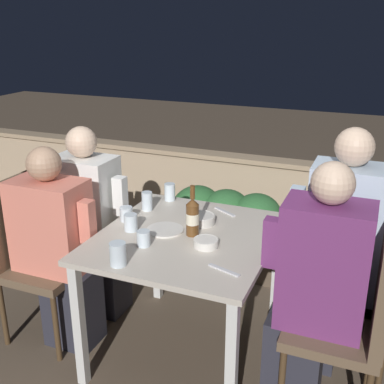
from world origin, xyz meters
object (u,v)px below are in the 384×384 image
object	(u,v)px
chair_left_far	(66,223)
chair_right_near	(359,312)
person_purple_stripe	(314,291)
person_blue_shirt	(336,253)
person_coral_top	(58,249)
chair_left_near	(29,246)
chair_right_far	(375,279)
person_white_polo	(92,222)
beer_bottle	(193,216)

from	to	relation	value
chair_left_far	chair_right_near	distance (m)	1.88
person_purple_stripe	person_blue_shirt	size ratio (longest dim) A/B	0.94
person_coral_top	chair_left_near	bearing A→B (deg)	180.00
person_purple_stripe	chair_right_far	xyz separation A→B (m)	(0.26, 0.34, -0.06)
chair_left_near	chair_right_far	size ratio (longest dim) A/B	1.00
chair_left_near	person_white_polo	world-z (taller)	person_white_polo
person_purple_stripe	person_coral_top	bearing A→B (deg)	-178.89
person_blue_shirt	person_coral_top	bearing A→B (deg)	-166.15
chair_right_far	person_blue_shirt	distance (m)	0.23
person_blue_shirt	beer_bottle	xyz separation A→B (m)	(-0.73, -0.18, 0.16)
chair_right_near	chair_right_far	world-z (taller)	same
person_white_polo	beer_bottle	distance (m)	0.81
chair_left_near	chair_right_near	size ratio (longest dim) A/B	1.00
chair_right_far	person_purple_stripe	bearing A→B (deg)	-127.49
chair_left_near	chair_left_far	world-z (taller)	same
chair_right_far	chair_right_near	bearing A→B (deg)	-98.72
chair_right_near	person_purple_stripe	distance (m)	0.22
person_blue_shirt	chair_left_far	bearing A→B (deg)	-179.77
person_white_polo	chair_right_far	distance (m)	1.70
chair_left_near	person_purple_stripe	xyz separation A→B (m)	(1.64, 0.03, 0.06)
person_purple_stripe	chair_right_far	bearing A→B (deg)	52.51
person_purple_stripe	beer_bottle	bearing A→B (deg)	167.14
chair_left_near	chair_left_far	bearing A→B (deg)	90.73
chair_left_near	beer_bottle	distance (m)	1.02
person_white_polo	person_coral_top	bearing A→B (deg)	-89.05
chair_right_near	person_white_polo	bearing A→B (deg)	168.59
person_coral_top	chair_right_far	size ratio (longest dim) A/B	1.22
chair_left_far	chair_left_near	bearing A→B (deg)	-89.27
beer_bottle	chair_left_near	bearing A→B (deg)	-169.30
chair_right_far	beer_bottle	world-z (taller)	beer_bottle
beer_bottle	person_coral_top	bearing A→B (deg)	-166.41
person_coral_top	chair_right_near	xyz separation A→B (m)	(1.64, 0.03, -0.02)
person_coral_top	chair_right_far	bearing A→B (deg)	12.22
person_white_polo	chair_right_near	size ratio (longest dim) A/B	1.26
chair_left_near	chair_right_far	world-z (taller)	same
chair_left_near	chair_left_far	xyz separation A→B (m)	(-0.00, 0.36, 0.00)
person_white_polo	person_blue_shirt	distance (m)	1.49
chair_right_near	beer_bottle	world-z (taller)	beer_bottle
beer_bottle	chair_right_far	bearing A→B (deg)	11.11
person_coral_top	person_purple_stripe	bearing A→B (deg)	1.11
chair_left_far	chair_right_far	world-z (taller)	same
person_coral_top	person_white_polo	world-z (taller)	person_white_polo
person_blue_shirt	beer_bottle	bearing A→B (deg)	-165.88
chair_left_near	person_coral_top	xyz separation A→B (m)	(0.21, -0.00, 0.02)
person_blue_shirt	beer_bottle	size ratio (longest dim) A/B	4.86
person_coral_top	beer_bottle	xyz separation A→B (m)	(0.75, 0.18, 0.25)
person_coral_top	chair_left_far	distance (m)	0.42
person_white_polo	person_purple_stripe	world-z (taller)	person_purple_stripe
chair_right_far	person_blue_shirt	size ratio (longest dim) A/B	0.72
chair_right_far	person_blue_shirt	world-z (taller)	person_blue_shirt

